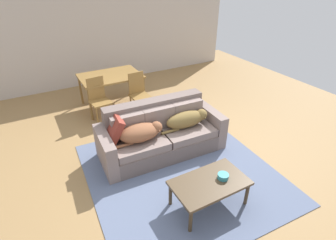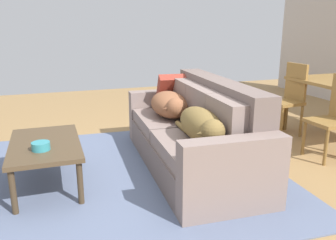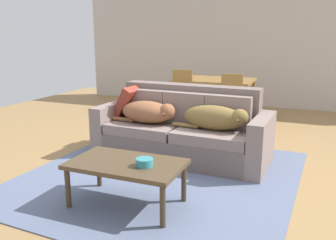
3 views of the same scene
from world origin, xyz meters
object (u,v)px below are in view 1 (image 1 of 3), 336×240
dog_on_left_cushion (141,132)px  dining_chair_near_left (99,98)px  dining_chair_near_right (139,92)px  couch (160,134)px  dog_on_right_cushion (187,119)px  bowl_on_coffee_table (223,176)px  throw_pillow_by_left_arm (113,129)px  dining_table (111,78)px  coffee_table (210,184)px

dog_on_left_cushion → dining_chair_near_left: (-0.20, 1.76, -0.06)m
dog_on_left_cushion → dining_chair_near_right: dining_chair_near_right is taller
couch → dog_on_left_cushion: size_ratio=2.58×
dog_on_right_cushion → bowl_on_coffee_table: (-0.29, -1.37, -0.13)m
bowl_on_coffee_table → dining_chair_near_right: (0.08, 3.08, 0.04)m
throw_pillow_by_left_arm → dining_chair_near_left: (0.20, 1.54, -0.12)m
dining_chair_near_left → dining_chair_near_right: bearing=-9.3°
dog_on_left_cushion → dining_table: size_ratio=0.63×
couch → dining_chair_near_left: (-0.63, 1.63, 0.18)m
dog_on_right_cushion → dining_chair_near_left: dining_chair_near_left is taller
dog_on_left_cushion → dining_table: 2.34m
throw_pillow_by_left_arm → dining_table: size_ratio=0.34×
throw_pillow_by_left_arm → bowl_on_coffee_table: (1.00, -1.60, -0.19)m
couch → dining_chair_near_right: size_ratio=2.41×
couch → throw_pillow_by_left_arm: (-0.82, 0.08, 0.30)m
coffee_table → dining_table: (-0.15, 3.67, 0.32)m
throw_pillow_by_left_arm → bowl_on_coffee_table: size_ratio=2.99×
dog_on_right_cushion → dining_chair_near_left: (-1.10, 1.77, -0.07)m
dog_on_left_cushion → dining_table: bearing=86.4°
couch → coffee_table: 1.49m
dog_on_left_cushion → coffee_table: (0.41, -1.35, -0.21)m
dog_on_left_cushion → dog_on_right_cushion: dog_on_right_cushion is taller
throw_pillow_by_left_arm → dining_chair_near_right: dining_chair_near_right is taller
couch → dining_chair_near_right: bearing=83.3°
dog_on_right_cushion → dining_chair_near_right: dining_chair_near_right is taller
throw_pillow_by_left_arm → dining_table: throw_pillow_by_left_arm is taller
throw_pillow_by_left_arm → dining_chair_near_left: dining_chair_near_left is taller
bowl_on_coffee_table → dining_chair_near_right: size_ratio=0.17×
dog_on_right_cushion → dining_table: size_ratio=0.68×
dog_on_right_cushion → throw_pillow_by_left_arm: size_ratio=2.01×
couch → dog_on_left_cushion: (-0.42, -0.13, 0.24)m
dining_chair_near_right → dog_on_right_cushion: bearing=-84.2°
coffee_table → dining_table: 3.69m
dining_table → dog_on_right_cushion: bearing=-74.8°
coffee_table → dog_on_right_cushion: bearing=69.9°
dog_on_left_cushion → bowl_on_coffee_table: size_ratio=5.64×
dog_on_right_cushion → throw_pillow_by_left_arm: (-1.29, 0.23, 0.06)m
coffee_table → throw_pillow_by_left_arm: bearing=117.1°
dining_chair_near_left → dining_chair_near_right: size_ratio=1.04×
throw_pillow_by_left_arm → dining_chair_near_right: (1.09, 1.48, -0.15)m
dining_chair_near_right → throw_pillow_by_left_arm: bearing=-127.4°
dog_on_left_cushion → throw_pillow_by_left_arm: 0.46m
dining_chair_near_left → dining_chair_near_right: dining_chair_near_left is taller
couch → dining_chair_near_left: 1.75m
coffee_table → bowl_on_coffee_table: size_ratio=6.72×
throw_pillow_by_left_arm → dining_table: 2.21m
bowl_on_coffee_table → dining_chair_near_right: dining_chair_near_right is taller
dining_table → throw_pillow_by_left_arm: bearing=-107.4°
dog_on_right_cushion → dining_table: (-0.63, 2.33, 0.11)m
bowl_on_coffee_table → dining_chair_near_right: 3.08m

